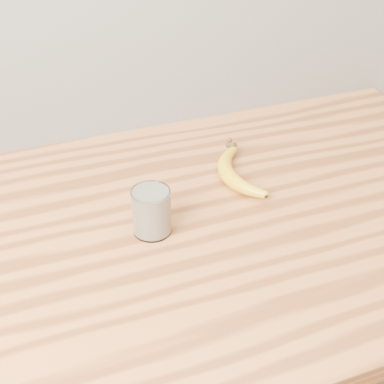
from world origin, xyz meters
name	(u,v)px	position (x,y,z in m)	size (l,w,h in m)	color
table	(239,260)	(0.00, 0.00, 0.77)	(1.20, 0.80, 0.90)	#B06731
smoothie_glass	(151,211)	(-0.18, 0.00, 0.95)	(0.07, 0.07, 0.09)	white
banana	(227,174)	(0.01, 0.11, 0.92)	(0.10, 0.27, 0.03)	gold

